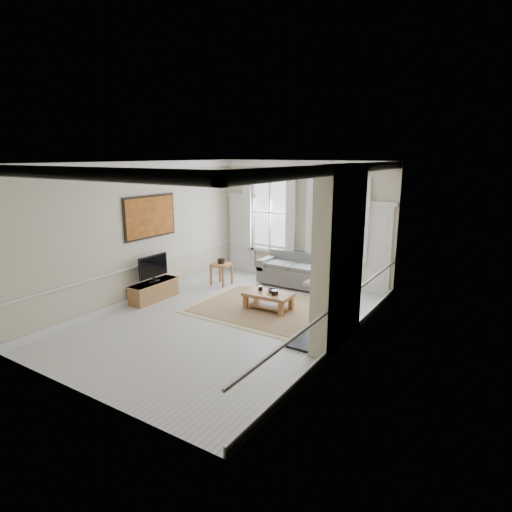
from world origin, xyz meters
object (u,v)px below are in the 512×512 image
Objects in this scene: coffee_table at (268,296)px; tv_stand at (154,291)px; sofa at (296,272)px; side_table at (221,267)px.

tv_stand reaches higher than coffee_table.
sofa is 3.20× the size of side_table.
tv_stand is (-0.63, -1.95, -0.26)m from side_table.
side_table is 0.53× the size of coffee_table.
side_table is 2.07m from tv_stand.
side_table is 0.46× the size of tv_stand.
sofa is 1.69× the size of coffee_table.
coffee_table is (0.37, -2.09, -0.03)m from sofa.
side_table reaches higher than coffee_table.
sofa is at bearing 97.15° from coffee_table.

